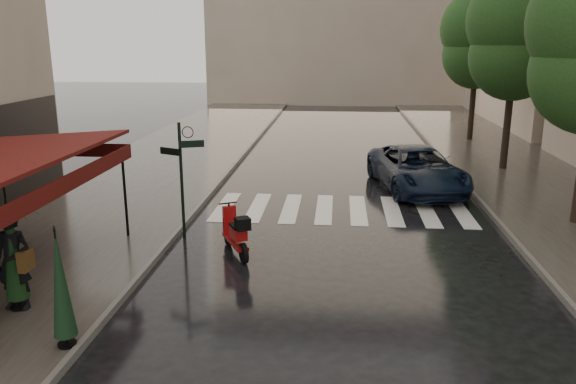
% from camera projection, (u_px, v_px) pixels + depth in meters
% --- Properties ---
extents(ground, '(120.00, 120.00, 0.00)m').
position_uv_depth(ground, '(202.00, 287.00, 12.00)').
color(ground, black).
rests_on(ground, ground).
extents(sidewalk_near, '(6.00, 60.00, 0.12)m').
position_uv_depth(sidewalk_near, '(165.00, 163.00, 23.91)').
color(sidewalk_near, '#38332D').
rests_on(sidewalk_near, ground).
extents(sidewalk_far, '(5.50, 60.00, 0.12)m').
position_uv_depth(sidewalk_far, '(522.00, 170.00, 22.63)').
color(sidewalk_far, '#38332D').
rests_on(sidewalk_far, ground).
extents(curb_near, '(0.12, 60.00, 0.16)m').
position_uv_depth(curb_near, '(236.00, 164.00, 23.64)').
color(curb_near, '#595651').
rests_on(curb_near, ground).
extents(curb_far, '(0.12, 60.00, 0.16)m').
position_uv_depth(curb_far, '(451.00, 168.00, 22.87)').
color(curb_far, '#595651').
rests_on(curb_far, ground).
extents(crosswalk, '(7.85, 3.20, 0.01)m').
position_uv_depth(crosswalk, '(341.00, 209.00, 17.51)').
color(crosswalk, silver).
rests_on(crosswalk, ground).
extents(signpost, '(1.17, 0.29, 3.10)m').
position_uv_depth(signpost, '(181.00, 171.00, 14.51)').
color(signpost, black).
rests_on(signpost, ground).
extents(tree_mid, '(3.80, 3.80, 8.34)m').
position_uv_depth(tree_mid, '(517.00, 27.00, 21.26)').
color(tree_mid, black).
rests_on(tree_mid, sidewalk_far).
extents(tree_far, '(3.80, 3.80, 8.16)m').
position_uv_depth(tree_far, '(478.00, 33.00, 28.01)').
color(tree_far, black).
rests_on(tree_far, sidewalk_far).
extents(pedestrian_with_umbrella, '(1.16, 1.19, 2.60)m').
position_uv_depth(pedestrian_with_umbrella, '(8.00, 223.00, 10.35)').
color(pedestrian_with_umbrella, black).
rests_on(pedestrian_with_umbrella, sidewalk_near).
extents(scooter, '(0.99, 1.62, 1.17)m').
position_uv_depth(scooter, '(236.00, 234.00, 13.67)').
color(scooter, black).
rests_on(scooter, ground).
extents(parked_car, '(3.44, 5.74, 1.49)m').
position_uv_depth(parked_car, '(417.00, 169.00, 19.71)').
color(parked_car, black).
rests_on(parked_car, ground).
extents(parasol_front, '(0.43, 0.43, 2.41)m').
position_uv_depth(parasol_front, '(12.00, 245.00, 10.46)').
color(parasol_front, black).
rests_on(parasol_front, sidewalk_near).
extents(parasol_back, '(0.39, 0.39, 2.08)m').
position_uv_depth(parasol_back, '(60.00, 284.00, 9.18)').
color(parasol_back, black).
rests_on(parasol_back, sidewalk_near).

